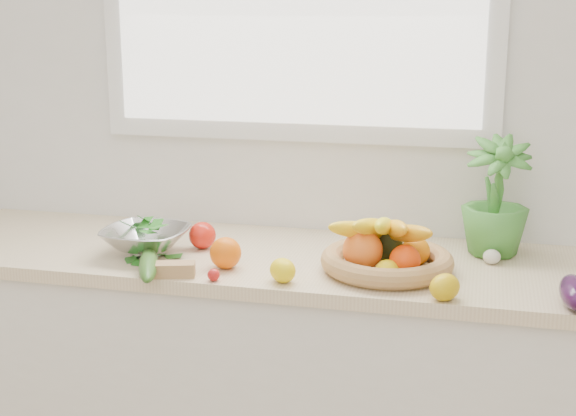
% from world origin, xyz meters
% --- Properties ---
extents(back_wall, '(4.50, 0.02, 2.70)m').
position_xyz_m(back_wall, '(0.00, 2.25, 1.35)').
color(back_wall, white).
rests_on(back_wall, ground).
extents(counter_cabinet, '(2.20, 0.58, 0.86)m').
position_xyz_m(counter_cabinet, '(0.00, 1.95, 0.43)').
color(counter_cabinet, silver).
rests_on(counter_cabinet, ground).
extents(countertop, '(2.24, 0.62, 0.04)m').
position_xyz_m(countertop, '(0.00, 1.95, 0.88)').
color(countertop, beige).
rests_on(countertop, counter_cabinet).
extents(orange_loose, '(0.10, 0.10, 0.09)m').
position_xyz_m(orange_loose, '(-0.10, 1.78, 0.95)').
color(orange_loose, '#E95D07').
rests_on(orange_loose, countertop).
extents(lemon_a, '(0.08, 0.09, 0.07)m').
position_xyz_m(lemon_a, '(0.37, 1.76, 0.93)').
color(lemon_a, yellow).
rests_on(lemon_a, countertop).
extents(lemon_b, '(0.11, 0.11, 0.07)m').
position_xyz_m(lemon_b, '(0.52, 1.67, 0.93)').
color(lemon_b, gold).
rests_on(lemon_b, countertop).
extents(lemon_c, '(0.11, 0.11, 0.07)m').
position_xyz_m(lemon_c, '(0.09, 1.71, 0.93)').
color(lemon_c, yellow).
rests_on(lemon_c, countertop).
extents(apple, '(0.10, 0.10, 0.08)m').
position_xyz_m(apple, '(-0.23, 1.95, 0.94)').
color(apple, red).
rests_on(apple, countertop).
extents(ginger, '(0.13, 0.08, 0.04)m').
position_xyz_m(ginger, '(-0.22, 1.68, 0.92)').
color(ginger, tan).
rests_on(ginger, countertop).
extents(garlic_a, '(0.05, 0.05, 0.04)m').
position_xyz_m(garlic_a, '(0.43, 1.95, 0.92)').
color(garlic_a, white).
rests_on(garlic_a, countertop).
extents(garlic_b, '(0.06, 0.06, 0.04)m').
position_xyz_m(garlic_b, '(0.64, 2.01, 0.92)').
color(garlic_b, silver).
rests_on(garlic_b, countertop).
extents(garlic_c, '(0.07, 0.07, 0.05)m').
position_xyz_m(garlic_c, '(0.26, 1.86, 0.92)').
color(garlic_c, white).
rests_on(garlic_c, countertop).
extents(eggplant, '(0.08, 0.19, 0.07)m').
position_xyz_m(eggplant, '(0.84, 1.71, 0.94)').
color(eggplant, '#2D0D32').
rests_on(eggplant, countertop).
extents(cucumber, '(0.15, 0.28, 0.05)m').
position_xyz_m(cucumber, '(-0.29, 1.68, 0.93)').
color(cucumber, '#2A5619').
rests_on(cucumber, countertop).
extents(radish, '(0.04, 0.04, 0.03)m').
position_xyz_m(radish, '(-0.09, 1.67, 0.92)').
color(radish, red).
rests_on(radish, countertop).
extents(potted_herb, '(0.22, 0.22, 0.35)m').
position_xyz_m(potted_herb, '(0.64, 2.10, 1.08)').
color(potted_herb, '#428E33').
rests_on(potted_herb, countertop).
extents(fruit_basket, '(0.38, 0.38, 0.19)m').
position_xyz_m(fruit_basket, '(0.35, 1.86, 0.95)').
color(fruit_basket, tan).
rests_on(fruit_basket, countertop).
extents(colander_with_spinach, '(0.26, 0.26, 0.13)m').
position_xyz_m(colander_with_spinach, '(-0.37, 1.85, 0.97)').
color(colander_with_spinach, silver).
rests_on(colander_with_spinach, countertop).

